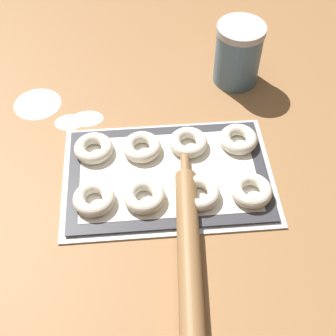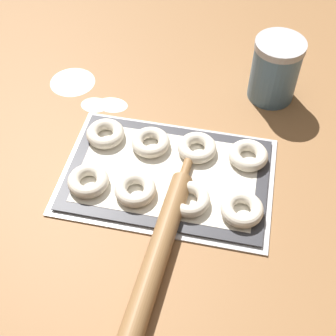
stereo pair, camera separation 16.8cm
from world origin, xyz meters
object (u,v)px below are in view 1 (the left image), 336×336
at_px(baking_tray, 168,174).
at_px(bagel_back_mid_right, 188,142).
at_px(rolling_pin, 189,265).
at_px(bagel_front_far_left, 94,199).
at_px(flour_canister, 238,54).
at_px(bagel_front_mid_left, 144,196).
at_px(bagel_front_far_right, 251,191).
at_px(bagel_front_mid_right, 199,193).
at_px(bagel_back_far_right, 238,139).
at_px(bagel_back_far_left, 94,148).
at_px(bagel_back_mid_left, 142,147).

relative_size(baking_tray, bagel_back_mid_right, 5.24).
height_order(baking_tray, bagel_back_mid_right, bagel_back_mid_right).
height_order(baking_tray, rolling_pin, rolling_pin).
distance_m(bagel_front_far_left, flour_canister, 0.49).
relative_size(baking_tray, rolling_pin, 0.86).
relative_size(bagel_front_mid_left, flour_canister, 0.54).
height_order(bagel_front_far_right, flour_canister, flour_canister).
bearing_deg(bagel_back_mid_right, bagel_front_mid_left, -127.19).
height_order(bagel_front_mid_right, rolling_pin, rolling_pin).
distance_m(bagel_front_far_right, bagel_back_far_right, 0.14).
xyz_separation_m(bagel_back_far_left, rolling_pin, (0.17, -0.28, -0.00)).
distance_m(bagel_front_far_left, bagel_front_mid_right, 0.20).
height_order(bagel_front_mid_left, bagel_front_far_right, same).
bearing_deg(baking_tray, bagel_front_mid_right, -50.74).
bearing_deg(bagel_front_mid_right, bagel_back_mid_left, 129.36).
height_order(bagel_front_far_left, bagel_front_mid_left, same).
relative_size(bagel_back_far_right, flour_canister, 0.54).
height_order(flour_canister, rolling_pin, flour_canister).
bearing_deg(bagel_front_far_right, bagel_back_far_right, 90.65).
bearing_deg(bagel_back_mid_left, bagel_front_mid_left, -90.51).
distance_m(bagel_front_far_left, bagel_back_far_right, 0.33).
height_order(bagel_front_mid_right, bagel_back_mid_left, same).
bearing_deg(bagel_front_mid_right, bagel_front_mid_left, 179.19).
relative_size(baking_tray, flour_canister, 2.85).
bearing_deg(bagel_back_far_left, bagel_back_mid_left, -2.63).
height_order(bagel_front_mid_left, rolling_pin, rolling_pin).
relative_size(bagel_front_far_left, bagel_back_mid_right, 1.00).
bearing_deg(bagel_back_mid_right, bagel_back_mid_left, -177.15).
relative_size(bagel_front_far_left, bagel_back_far_right, 1.00).
height_order(bagel_front_far_left, bagel_front_far_right, same).
relative_size(bagel_front_mid_left, bagel_front_mid_right, 1.00).
xyz_separation_m(bagel_back_mid_left, bagel_back_mid_right, (0.10, 0.00, 0.00)).
distance_m(bagel_front_mid_left, rolling_pin, 0.17).
relative_size(bagel_back_far_right, rolling_pin, 0.16).
bearing_deg(bagel_back_mid_right, bagel_back_far_right, 0.36).
bearing_deg(bagel_front_far_left, bagel_front_far_right, -1.03).
distance_m(baking_tray, flour_canister, 0.35).
distance_m(bagel_front_far_right, rolling_pin, 0.20).
distance_m(bagel_back_mid_left, rolling_pin, 0.29).
distance_m(bagel_front_mid_right, rolling_pin, 0.15).
bearing_deg(bagel_front_mid_right, bagel_front_far_left, 179.15).
bearing_deg(bagel_front_far_right, bagel_back_mid_right, 128.64).
bearing_deg(bagel_front_far_left, bagel_front_mid_right, -0.85).
bearing_deg(baking_tray, bagel_back_mid_left, 129.47).
distance_m(bagel_front_far_left, rolling_pin, 0.23).
distance_m(bagel_front_mid_right, bagel_back_far_right, 0.17).
bearing_deg(bagel_front_mid_right, bagel_back_far_right, 53.11).
xyz_separation_m(bagel_front_mid_right, bagel_back_far_right, (0.10, 0.13, 0.00)).
distance_m(bagel_front_mid_left, bagel_back_mid_right, 0.16).
bearing_deg(rolling_pin, bagel_back_mid_left, 104.13).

